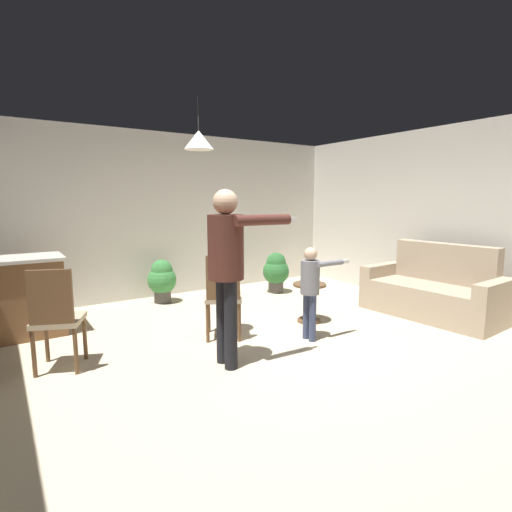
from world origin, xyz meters
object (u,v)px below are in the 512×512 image
object	(u,v)px
person_child	(311,283)
spare_remote_on_table	(307,283)
potted_plant_by_wall	(162,279)
kitchen_counter	(5,299)
dining_chair_by_counter	(56,315)
potted_plant_corner	(276,270)
dining_chair_near_wall	(223,293)
person_adult	(227,258)
side_table_by_couch	(309,298)
couch_floral	(433,292)

from	to	relation	value
person_child	spare_remote_on_table	world-z (taller)	person_child
potted_plant_by_wall	kitchen_counter	bearing A→B (deg)	-164.82
kitchen_counter	dining_chair_by_counter	world-z (taller)	dining_chair_by_counter
dining_chair_by_counter	potted_plant_corner	distance (m)	3.90
dining_chair_near_wall	potted_plant_by_wall	distance (m)	1.98
person_adult	dining_chair_by_counter	size ratio (longest dim) A/B	1.71
side_table_by_couch	dining_chair_by_counter	size ratio (longest dim) A/B	0.52
person_child	potted_plant_by_wall	world-z (taller)	person_child
person_adult	spare_remote_on_table	xyz separation A→B (m)	(1.53, 0.60, -0.53)
kitchen_counter	person_child	bearing A→B (deg)	-34.22
couch_floral	person_adult	bearing A→B (deg)	84.54
couch_floral	dining_chair_by_counter	size ratio (longest dim) A/B	1.85
couch_floral	potted_plant_by_wall	distance (m)	4.02
person_adult	potted_plant_corner	world-z (taller)	person_adult
potted_plant_by_wall	dining_chair_near_wall	bearing A→B (deg)	-89.60
kitchen_counter	potted_plant_corner	xyz separation A→B (m)	(3.99, 0.14, -0.09)
dining_chair_near_wall	potted_plant_corner	world-z (taller)	dining_chair_near_wall
side_table_by_couch	potted_plant_by_wall	bearing A→B (deg)	122.17
potted_plant_by_wall	spare_remote_on_table	xyz separation A→B (m)	(1.23, -2.04, 0.16)
potted_plant_by_wall	person_adult	bearing A→B (deg)	-96.53
side_table_by_couch	spare_remote_on_table	bearing A→B (deg)	-168.02
couch_floral	person_adult	distance (m)	3.30
potted_plant_by_wall	spare_remote_on_table	world-z (taller)	potted_plant_by_wall
dining_chair_by_counter	dining_chair_near_wall	xyz separation A→B (m)	(1.73, -0.09, 0.00)
person_child	dining_chair_by_counter	bearing A→B (deg)	-103.56
kitchen_counter	dining_chair_by_counter	xyz separation A→B (m)	(0.38, -1.32, 0.07)
person_child	dining_chair_near_wall	distance (m)	1.01
kitchen_counter	person_child	distance (m)	3.54
side_table_by_couch	dining_chair_near_wall	distance (m)	1.28
person_adult	person_child	size ratio (longest dim) A/B	1.58
dining_chair_by_counter	dining_chair_near_wall	size ratio (longest dim) A/B	1.00
couch_floral	dining_chair_by_counter	xyz separation A→B (m)	(-4.63, 0.88, 0.21)
dining_chair_by_counter	kitchen_counter	bearing A→B (deg)	128.52
couch_floral	kitchen_counter	xyz separation A→B (m)	(-5.00, 2.20, 0.15)
side_table_by_couch	dining_chair_near_wall	size ratio (longest dim) A/B	0.52
person_adult	potted_plant_by_wall	bearing A→B (deg)	176.52
dining_chair_near_wall	potted_plant_by_wall	bearing A→B (deg)	119.08
spare_remote_on_table	potted_plant_corner	bearing A→B (deg)	67.17
couch_floral	side_table_by_couch	size ratio (longest dim) A/B	3.55
kitchen_counter	potted_plant_by_wall	world-z (taller)	kitchen_counter
side_table_by_couch	dining_chair_near_wall	bearing A→B (deg)	177.46
person_child	dining_chair_near_wall	world-z (taller)	person_child
dining_chair_near_wall	side_table_by_couch	bearing A→B (deg)	26.13
couch_floral	spare_remote_on_table	world-z (taller)	couch_floral
side_table_by_couch	spare_remote_on_table	distance (m)	0.22
person_adult	person_child	distance (m)	1.21
potted_plant_by_wall	couch_floral	bearing A→B (deg)	-43.50
side_table_by_couch	potted_plant_by_wall	xyz separation A→B (m)	(-1.28, 2.03, 0.05)
side_table_by_couch	spare_remote_on_table	xyz separation A→B (m)	(-0.05, -0.01, 0.21)
side_table_by_couch	dining_chair_by_counter	bearing A→B (deg)	177.16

